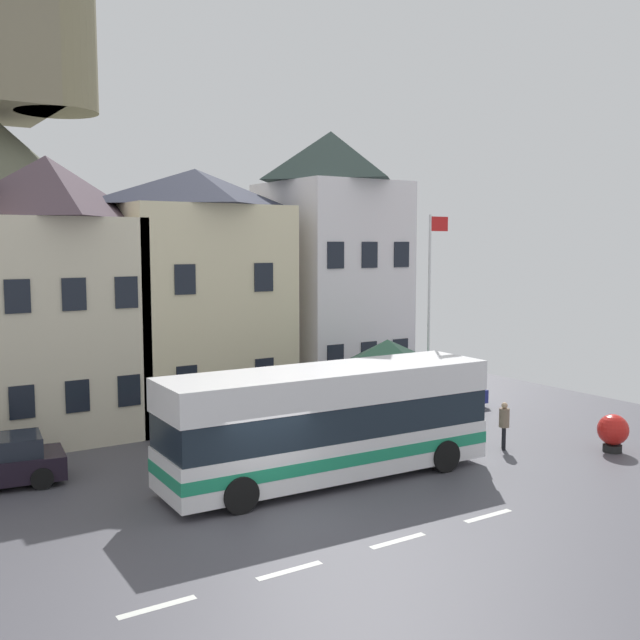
{
  "coord_description": "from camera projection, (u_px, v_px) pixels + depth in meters",
  "views": [
    {
      "loc": [
        -9.35,
        -16.33,
        7.07
      ],
      "look_at": [
        4.32,
        4.83,
        4.46
      ],
      "focal_mm": 41.77,
      "sensor_mm": 36.0,
      "label": 1
    }
  ],
  "objects": [
    {
      "name": "ground_plane",
      "position": [
        281.0,
        516.0,
        19.42
      ],
      "size": [
        40.0,
        60.0,
        0.07
      ],
      "color": "#4C4B53"
    },
    {
      "name": "townhouse_02",
      "position": [
        50.0,
        296.0,
        27.66
      ],
      "size": [
        5.36,
        6.67,
        10.26
      ],
      "color": "beige",
      "rests_on": "ground_plane"
    },
    {
      "name": "townhouse_03",
      "position": [
        197.0,
        294.0,
        30.15
      ],
      "size": [
        6.48,
        5.38,
        10.03
      ],
      "color": "beige",
      "rests_on": "ground_plane"
    },
    {
      "name": "townhouse_04",
      "position": [
        331.0,
        266.0,
        33.89
      ],
      "size": [
        5.18,
        5.93,
        12.06
      ],
      "color": "white",
      "rests_on": "ground_plane"
    },
    {
      "name": "transit_bus",
      "position": [
        329.0,
        424.0,
        22.23
      ],
      "size": [
        10.37,
        3.06,
        3.37
      ],
      "rotation": [
        0.0,
        0.0,
        -0.04
      ],
      "color": "white",
      "rests_on": "ground_plane"
    },
    {
      "name": "bus_shelter",
      "position": [
        387.0,
        354.0,
        27.99
      ],
      "size": [
        3.6,
        3.6,
        3.47
      ],
      "color": "#473D33",
      "rests_on": "ground_plane"
    },
    {
      "name": "parked_car_01",
      "position": [
        436.0,
        394.0,
        31.88
      ],
      "size": [
        4.49,
        2.17,
        1.22
      ],
      "rotation": [
        0.0,
        0.0,
        3.08
      ],
      "color": "navy",
      "rests_on": "ground_plane"
    },
    {
      "name": "pedestrian_00",
      "position": [
        504.0,
        421.0,
        25.52
      ],
      "size": [
        0.35,
        0.35,
        1.64
      ],
      "color": "black",
      "rests_on": "ground_plane"
    },
    {
      "name": "pedestrian_01",
      "position": [
        460.0,
        418.0,
        26.24
      ],
      "size": [
        0.3,
        0.3,
        1.58
      ],
      "color": "#38332D",
      "rests_on": "ground_plane"
    },
    {
      "name": "pedestrian_02",
      "position": [
        433.0,
        415.0,
        26.84
      ],
      "size": [
        0.34,
        0.34,
        1.53
      ],
      "color": "#38332D",
      "rests_on": "ground_plane"
    },
    {
      "name": "public_bench",
      "position": [
        321.0,
        415.0,
        28.76
      ],
      "size": [
        1.46,
        0.48,
        0.87
      ],
      "color": "#33473D",
      "rests_on": "ground_plane"
    },
    {
      "name": "flagpole",
      "position": [
        430.0,
        305.0,
        28.98
      ],
      "size": [
        0.95,
        0.1,
        8.17
      ],
      "color": "silver",
      "rests_on": "ground_plane"
    },
    {
      "name": "harbour_buoy",
      "position": [
        613.0,
        431.0,
        25.23
      ],
      "size": [
        1.04,
        1.04,
        1.29
      ],
      "color": "black",
      "rests_on": "ground_plane"
    }
  ]
}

